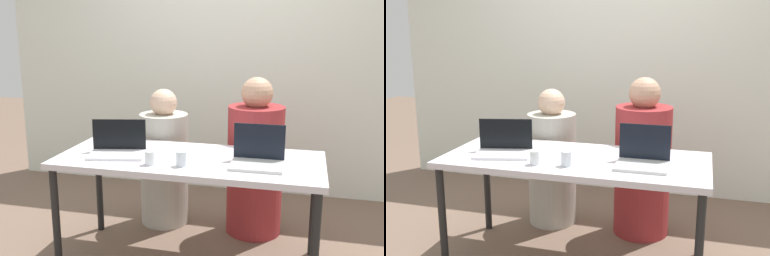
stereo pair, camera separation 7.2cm
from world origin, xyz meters
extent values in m
cube|color=white|center=(0.00, 1.53, 1.26)|extent=(4.50, 0.10, 2.51)
cube|color=silver|center=(0.00, 0.00, 0.73)|extent=(1.72, 0.73, 0.04)
cylinder|color=black|center=(-0.81, -0.32, 0.35)|extent=(0.05, 0.05, 0.71)
cylinder|color=black|center=(0.81, -0.32, 0.35)|extent=(0.05, 0.05, 0.71)
cylinder|color=black|center=(-0.81, 0.32, 0.35)|extent=(0.05, 0.05, 0.71)
cylinder|color=black|center=(0.81, 0.32, 0.35)|extent=(0.05, 0.05, 0.71)
cylinder|color=#B2AFA2|center=(-0.36, 0.59, 0.45)|extent=(0.40, 0.40, 0.90)
sphere|color=beige|center=(-0.36, 0.59, 1.00)|extent=(0.21, 0.21, 0.21)
cylinder|color=maroon|center=(0.36, 0.59, 0.50)|extent=(0.43, 0.43, 1.00)
sphere|color=tan|center=(0.36, 0.59, 1.10)|extent=(0.24, 0.24, 0.24)
cube|color=silver|center=(-0.47, -0.09, 0.76)|extent=(0.40, 0.30, 0.02)
cube|color=black|center=(-0.49, 0.02, 0.87)|extent=(0.35, 0.09, 0.21)
sphere|color=white|center=(-0.50, 0.03, 0.87)|extent=(0.04, 0.04, 0.04)
cube|color=silver|center=(0.45, -0.10, 0.76)|extent=(0.32, 0.24, 0.02)
cube|color=black|center=(0.45, 0.03, 0.88)|extent=(0.32, 0.01, 0.22)
sphere|color=white|center=(0.45, 0.04, 0.88)|extent=(0.04, 0.04, 0.04)
cylinder|color=white|center=(-0.20, -0.21, 0.79)|extent=(0.06, 0.06, 0.09)
cylinder|color=silver|center=(-0.20, -0.21, 0.77)|extent=(0.06, 0.06, 0.05)
cylinder|color=silver|center=(0.00, -0.19, 0.79)|extent=(0.07, 0.07, 0.09)
cylinder|color=silver|center=(0.00, -0.19, 0.77)|extent=(0.06, 0.06, 0.05)
camera|label=1|loc=(0.71, -2.71, 1.58)|focal=42.00mm
camera|label=2|loc=(0.78, -2.69, 1.58)|focal=42.00mm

